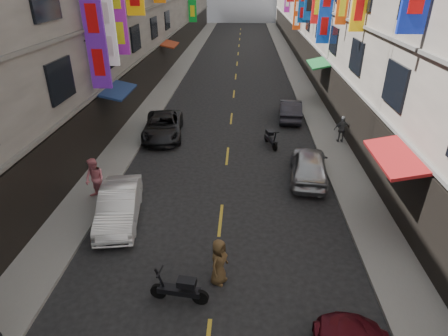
# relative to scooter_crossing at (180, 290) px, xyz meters

# --- Properties ---
(sidewalk_left) EXTENTS (2.00, 90.00, 0.12)m
(sidewalk_left) POSITION_rel_scooter_crossing_xyz_m (-5.05, 28.25, -0.38)
(sidewalk_left) COLOR slate
(sidewalk_left) RESTS_ON ground
(sidewalk_right) EXTENTS (2.00, 90.00, 0.12)m
(sidewalk_right) POSITION_rel_scooter_crossing_xyz_m (6.95, 28.25, -0.38)
(sidewalk_right) COLOR slate
(sidewalk_right) RESTS_ON ground
(street_awnings) EXTENTS (13.99, 35.20, 0.41)m
(street_awnings) POSITION_rel_scooter_crossing_xyz_m (-0.31, 12.25, 2.56)
(street_awnings) COLOR #154F17
(street_awnings) RESTS_ON ground
(lane_markings) EXTENTS (0.12, 80.20, 0.01)m
(lane_markings) POSITION_rel_scooter_crossing_xyz_m (0.95, 25.25, -0.44)
(lane_markings) COLOR gold
(lane_markings) RESTS_ON ground
(scooter_crossing) EXTENTS (1.80, 0.56, 1.14)m
(scooter_crossing) POSITION_rel_scooter_crossing_xyz_m (0.00, 0.00, 0.00)
(scooter_crossing) COLOR black
(scooter_crossing) RESTS_ON ground
(scooter_far_right) EXTENTS (0.75, 1.75, 1.14)m
(scooter_far_right) POSITION_rel_scooter_crossing_xyz_m (3.36, 11.75, 0.00)
(scooter_far_right) COLOR black
(scooter_far_right) RESTS_ON ground
(car_left_mid) EXTENTS (2.08, 4.29, 1.35)m
(car_left_mid) POSITION_rel_scooter_crossing_xyz_m (-3.05, 4.05, 0.24)
(car_left_mid) COLOR white
(car_left_mid) RESTS_ON ground
(car_left_far) EXTENTS (2.76, 5.04, 1.34)m
(car_left_far) POSITION_rel_scooter_crossing_xyz_m (-3.05, 12.83, 0.23)
(car_left_far) COLOR black
(car_left_far) RESTS_ON ground
(car_right_mid) EXTENTS (2.21, 4.43, 1.45)m
(car_right_mid) POSITION_rel_scooter_crossing_xyz_m (4.95, 7.92, 0.28)
(car_right_mid) COLOR #AEAEB2
(car_right_mid) RESTS_ON ground
(car_right_far) EXTENTS (1.74, 4.15, 1.33)m
(car_right_far) POSITION_rel_scooter_crossing_xyz_m (4.95, 16.40, 0.22)
(car_right_far) COLOR #27262D
(car_right_far) RESTS_ON ground
(pedestrian_lfar) EXTENTS (1.12, 1.02, 1.90)m
(pedestrian_lfar) POSITION_rel_scooter_crossing_xyz_m (-4.45, 5.38, 0.63)
(pedestrian_lfar) COLOR #D26F7B
(pedestrian_lfar) RESTS_ON sidewalk_left
(pedestrian_rfar) EXTENTS (0.94, 0.56, 1.56)m
(pedestrian_rfar) POSITION_rel_scooter_crossing_xyz_m (7.45, 12.29, 0.46)
(pedestrian_rfar) COLOR #545456
(pedestrian_rfar) RESTS_ON sidewalk_right
(pedestrian_crossing) EXTENTS (0.82, 0.94, 1.61)m
(pedestrian_crossing) POSITION_rel_scooter_crossing_xyz_m (1.10, 0.86, 0.36)
(pedestrian_crossing) COLOR brown
(pedestrian_crossing) RESTS_ON ground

